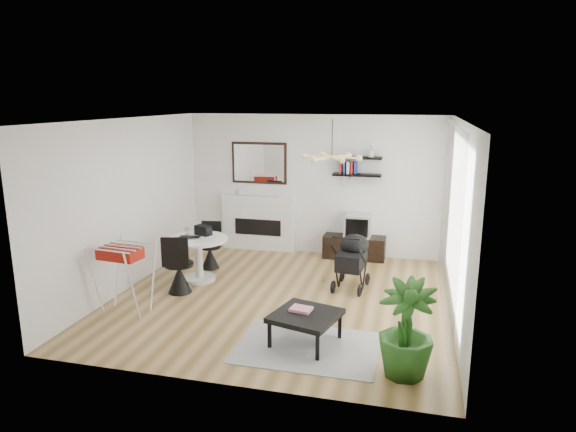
% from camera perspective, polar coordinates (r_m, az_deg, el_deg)
% --- Properties ---
extents(floor, '(5.00, 5.00, 0.00)m').
position_cam_1_polar(floor, '(7.97, -0.79, -9.11)').
color(floor, brown).
rests_on(floor, ground).
extents(ceiling, '(5.00, 5.00, 0.00)m').
position_cam_1_polar(ceiling, '(7.39, -0.86, 10.67)').
color(ceiling, white).
rests_on(ceiling, wall_back).
extents(wall_back, '(5.00, 0.00, 5.00)m').
position_cam_1_polar(wall_back, '(9.96, 2.89, 3.44)').
color(wall_back, white).
rests_on(wall_back, floor).
extents(wall_left, '(0.00, 5.00, 5.00)m').
position_cam_1_polar(wall_left, '(8.55, -17.24, 1.28)').
color(wall_left, white).
rests_on(wall_left, floor).
extents(wall_right, '(0.00, 5.00, 5.00)m').
position_cam_1_polar(wall_right, '(7.35, 18.36, -0.66)').
color(wall_right, white).
rests_on(wall_right, floor).
extents(sheer_curtain, '(0.04, 3.60, 2.60)m').
position_cam_1_polar(sheer_curtain, '(7.54, 17.51, -0.27)').
color(sheer_curtain, white).
rests_on(sheer_curtain, wall_right).
extents(fireplace, '(1.50, 0.17, 2.16)m').
position_cam_1_polar(fireplace, '(10.29, -3.25, -0.03)').
color(fireplace, white).
rests_on(fireplace, floor).
extents(shelf_lower, '(0.90, 0.25, 0.04)m').
position_cam_1_polar(shelf_lower, '(9.67, 7.66, 4.55)').
color(shelf_lower, black).
rests_on(shelf_lower, wall_back).
extents(shelf_upper, '(0.90, 0.25, 0.04)m').
position_cam_1_polar(shelf_upper, '(9.63, 7.71, 6.44)').
color(shelf_upper, black).
rests_on(shelf_upper, wall_back).
extents(pendant_lamp, '(0.90, 0.90, 0.10)m').
position_cam_1_polar(pendant_lamp, '(7.58, 4.90, 6.51)').
color(pendant_lamp, '#D5BB70').
rests_on(pendant_lamp, ceiling).
extents(tv_console, '(1.16, 0.41, 0.44)m').
position_cam_1_polar(tv_console, '(9.88, 7.36, -3.46)').
color(tv_console, black).
rests_on(tv_console, floor).
extents(crt_tv, '(0.49, 0.43, 0.43)m').
position_cam_1_polar(crt_tv, '(9.76, 7.77, -1.06)').
color(crt_tv, silver).
rests_on(crt_tv, tv_console).
extents(dining_table, '(1.00, 1.00, 0.73)m').
position_cam_1_polar(dining_table, '(8.71, -9.93, -4.00)').
color(dining_table, white).
rests_on(dining_table, floor).
extents(laptop, '(0.36, 0.25, 0.03)m').
position_cam_1_polar(laptop, '(8.62, -10.98, -2.41)').
color(laptop, black).
rests_on(laptop, dining_table).
extents(black_bag, '(0.31, 0.25, 0.16)m').
position_cam_1_polar(black_bag, '(8.80, -9.39, -1.57)').
color(black_bag, black).
rests_on(black_bag, dining_table).
extents(newspaper, '(0.37, 0.33, 0.01)m').
position_cam_1_polar(newspaper, '(8.51, -9.16, -2.61)').
color(newspaper, silver).
rests_on(newspaper, dining_table).
extents(drinking_glass, '(0.07, 0.07, 0.11)m').
position_cam_1_polar(drinking_glass, '(8.89, -11.19, -1.66)').
color(drinking_glass, white).
rests_on(drinking_glass, dining_table).
extents(chair_far, '(0.40, 0.42, 0.83)m').
position_cam_1_polar(chair_far, '(9.36, -8.64, -4.17)').
color(chair_far, black).
rests_on(chair_far, floor).
extents(chair_near, '(0.48, 0.49, 0.95)m').
position_cam_1_polar(chair_near, '(8.26, -12.02, -6.38)').
color(chair_near, black).
rests_on(chair_near, floor).
extents(drying_rack, '(0.73, 0.69, 1.00)m').
position_cam_1_polar(drying_rack, '(7.67, -17.70, -6.47)').
color(drying_rack, white).
rests_on(drying_rack, floor).
extents(stroller, '(0.57, 0.82, 0.96)m').
position_cam_1_polar(stroller, '(8.34, 7.12, -5.19)').
color(stroller, black).
rests_on(stroller, floor).
extents(rug, '(1.72, 1.25, 0.01)m').
position_cam_1_polar(rug, '(6.52, 2.14, -14.36)').
color(rug, gray).
rests_on(rug, floor).
extents(coffee_table, '(0.93, 0.93, 0.39)m').
position_cam_1_polar(coffee_table, '(6.47, 1.96, -11.11)').
color(coffee_table, black).
rests_on(coffee_table, rug).
extents(magazines, '(0.29, 0.24, 0.04)m').
position_cam_1_polar(magazines, '(6.52, 1.46, -10.31)').
color(magazines, '#D73551').
rests_on(magazines, coffee_table).
extents(potted_plant, '(0.71, 0.71, 1.10)m').
position_cam_1_polar(potted_plant, '(5.85, 12.96, -12.15)').
color(potted_plant, '#225618').
rests_on(potted_plant, floor).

